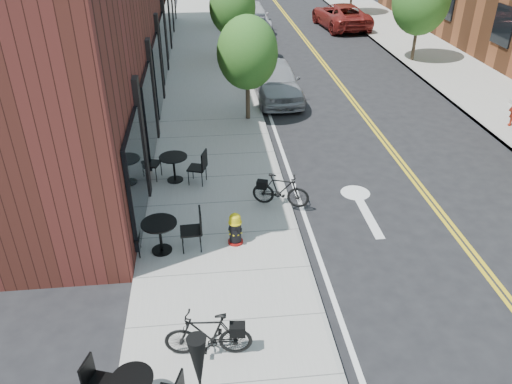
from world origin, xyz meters
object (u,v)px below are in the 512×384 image
fire_hydrant (235,229)px  parked_car_c (251,17)px  patio_umbrella (199,373)px  bicycle_right (281,190)px  parked_car_far (341,16)px  bicycle_left (208,335)px  bistro_set_b (160,233)px  parked_car_a (276,80)px  parked_car_b (252,29)px  bistro_set_c (174,165)px

fire_hydrant → parked_car_c: bearing=102.9°
fire_hydrant → patio_umbrella: patio_umbrella is taller
bicycle_right → parked_car_far: bearing=1.0°
bicycle_left → bistro_set_b: 3.41m
bistro_set_b → parked_car_a: parked_car_a is taller
bistro_set_b → fire_hydrant: bearing=1.6°
bicycle_right → parked_car_c: (1.35, 21.77, 0.19)m
parked_car_b → parked_car_c: size_ratio=0.82×
bistro_set_b → patio_umbrella: (0.93, -5.05, 1.14)m
bicycle_left → parked_car_c: size_ratio=0.30×
parked_car_c → patio_umbrella: bearing=-96.6°
patio_umbrella → parked_car_b: (3.28, 25.27, -1.06)m
bistro_set_b → parked_car_b: 20.66m
parked_car_b → parked_car_far: size_ratio=0.79×
fire_hydrant → parked_car_far: 24.57m
bicycle_left → bistro_set_b: bearing=-157.4°
bistro_set_c → parked_car_far: parked_car_far is taller
bistro_set_c → parked_car_b: bearing=94.2°
bicycle_right → parked_car_a: bearing=12.3°
fire_hydrant → parked_car_far: (8.51, 23.04, 0.25)m
bistro_set_b → bistro_set_c: bistro_set_b is taller
bicycle_right → bicycle_left: bearing=176.9°
parked_car_c → parked_car_far: bearing=-2.5°
parked_car_a → patio_umbrella: bearing=-103.6°
bicycle_left → fire_hydrant: bearing=172.7°
parked_car_far → parked_car_b: bearing=20.4°
patio_umbrella → parked_car_b: 25.50m
parked_car_b → parked_car_far: bearing=30.5°
bistro_set_c → parked_car_a: (4.01, 7.02, 0.14)m
bistro_set_c → parked_car_far: (10.07, 19.75, 0.14)m
parked_car_a → parked_car_c: size_ratio=0.85×
parked_car_c → bistro_set_c: bearing=-101.6°
bistro_set_b → patio_umbrella: bearing=-82.5°
bicycle_left → bistro_set_c: size_ratio=0.82×
fire_hydrant → parked_car_b: size_ratio=0.19×
fire_hydrant → bicycle_right: bearing=69.2°
patio_umbrella → bicycle_right: bearing=72.1°
fire_hydrant → bistro_set_c: bistro_set_c is taller
fire_hydrant → parked_car_b: (2.44, 20.08, 0.20)m
bicycle_right → parked_car_a: (1.10, 8.73, 0.19)m
bicycle_right → bistro_set_b: size_ratio=0.80×
bistro_set_b → parked_car_b: size_ratio=0.44×
bicycle_left → parked_car_far: size_ratio=0.29×
parked_car_c → parked_car_b: bearing=-94.0°
bicycle_right → bistro_set_b: bearing=138.4°
bicycle_left → parked_car_far: (9.23, 26.43, 0.18)m
fire_hydrant → parked_car_a: (2.44, 10.32, 0.26)m
bicycle_right → patio_umbrella: (-2.18, -6.77, 1.19)m
bistro_set_c → parked_car_b: parked_car_b is taller
bistro_set_c → patio_umbrella: bearing=-67.5°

